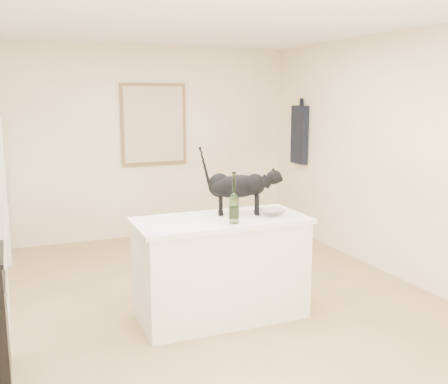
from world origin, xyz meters
TOP-DOWN VIEW (x-y plane):
  - floor at (0.00, 0.00)m, footprint 5.50×5.50m
  - ceiling at (0.00, 0.00)m, footprint 5.50×5.50m
  - wall_back at (0.00, 2.75)m, footprint 4.50×0.00m
  - wall_front at (0.00, -2.75)m, footprint 4.50×0.00m
  - wall_right at (2.25, 0.00)m, footprint 0.00×5.50m
  - island_base at (0.10, -0.20)m, footprint 1.44×0.67m
  - island_top at (0.10, -0.20)m, footprint 1.50×0.70m
  - artwork_frame at (0.30, 2.72)m, footprint 0.90×0.03m
  - artwork_canvas at (0.30, 2.70)m, footprint 0.82×0.00m
  - hanging_garment at (2.19, 2.05)m, footprint 0.08×0.34m
  - black_cat at (0.30, -0.11)m, footprint 0.67×0.41m
  - wine_bottle at (0.14, -0.40)m, footprint 0.10×0.10m
  - glass_bowl at (0.56, -0.27)m, footprint 0.24×0.24m
  - fridge_paper at (-1.60, 2.45)m, footprint 0.01×0.12m

SIDE VIEW (x-z plane):
  - floor at x=0.00m, z-range 0.00..0.00m
  - island_base at x=0.10m, z-range 0.00..0.86m
  - island_top at x=0.10m, z-range 0.86..0.90m
  - glass_bowl at x=0.56m, z-range 0.90..0.96m
  - wine_bottle at x=0.14m, z-range 0.90..1.28m
  - black_cat at x=0.30m, z-range 0.90..1.35m
  - fridge_paper at x=-1.60m, z-range 1.10..1.26m
  - wall_back at x=0.00m, z-range -0.95..3.55m
  - wall_front at x=0.00m, z-range -0.95..3.55m
  - wall_right at x=2.25m, z-range -1.45..4.05m
  - hanging_garment at x=2.19m, z-range 1.00..1.80m
  - artwork_frame at x=0.30m, z-range 1.00..2.10m
  - artwork_canvas at x=0.30m, z-range 1.04..2.06m
  - ceiling at x=0.00m, z-range 2.60..2.60m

